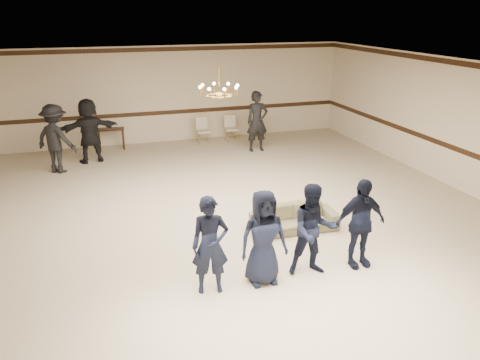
# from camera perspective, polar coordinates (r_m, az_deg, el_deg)

# --- Properties ---
(room) EXTENTS (12.01, 14.01, 3.21)m
(room) POSITION_cam_1_polar(r_m,az_deg,el_deg) (9.92, -0.86, 3.63)
(room) COLOR beige
(room) RESTS_ON ground
(chair_rail) EXTENTS (12.00, 0.02, 0.14)m
(chair_rail) POSITION_cam_1_polar(r_m,az_deg,el_deg) (16.67, -7.99, 7.98)
(chair_rail) COLOR black
(chair_rail) RESTS_ON wall_back
(crown_molding) EXTENTS (12.00, 0.02, 0.14)m
(crown_molding) POSITION_cam_1_polar(r_m,az_deg,el_deg) (16.38, -8.34, 15.12)
(crown_molding) COLOR black
(crown_molding) RESTS_ON wall_back
(chandelier) EXTENTS (0.94, 0.94, 0.89)m
(chandelier) POSITION_cam_1_polar(r_m,az_deg,el_deg) (10.59, -2.52, 11.71)
(chandelier) COLOR #BB923C
(chandelier) RESTS_ON ceiling
(boy_a) EXTENTS (0.65, 0.49, 1.63)m
(boy_a) POSITION_cam_1_polar(r_m,az_deg,el_deg) (7.68, -3.56, -7.75)
(boy_a) COLOR black
(boy_a) RESTS_ON floor
(boy_b) EXTENTS (0.81, 0.53, 1.63)m
(boy_b) POSITION_cam_1_polar(r_m,az_deg,el_deg) (7.92, 2.80, -6.83)
(boy_b) COLOR black
(boy_b) RESTS_ON floor
(boy_c) EXTENTS (0.89, 0.74, 1.63)m
(boy_c) POSITION_cam_1_polar(r_m,az_deg,el_deg) (8.25, 8.69, -5.90)
(boy_c) COLOR black
(boy_c) RESTS_ON floor
(boy_d) EXTENTS (0.96, 0.40, 1.63)m
(boy_d) POSITION_cam_1_polar(r_m,az_deg,el_deg) (8.66, 14.06, -5.00)
(boy_d) COLOR black
(boy_d) RESTS_ON floor
(settee) EXTENTS (1.80, 0.77, 0.52)m
(settee) POSITION_cam_1_polar(r_m,az_deg,el_deg) (10.02, 6.47, -4.51)
(settee) COLOR #736C4D
(settee) RESTS_ON floor
(adult_left) EXTENTS (1.41, 1.32, 1.92)m
(adult_left) POSITION_cam_1_polar(r_m,az_deg,el_deg) (14.18, -21.02, 4.59)
(adult_left) COLOR black
(adult_left) RESTS_ON floor
(adult_mid) EXTENTS (1.85, 0.89, 1.92)m
(adult_mid) POSITION_cam_1_polar(r_m,az_deg,el_deg) (14.83, -17.46, 5.62)
(adult_mid) COLOR black
(adult_mid) RESTS_ON floor
(adult_right) EXTENTS (0.70, 0.46, 1.92)m
(adult_right) POSITION_cam_1_polar(r_m,az_deg,el_deg) (15.32, 2.06, 6.96)
(adult_right) COLOR black
(adult_right) RESTS_ON floor
(banquet_chair_left) EXTENTS (0.45, 0.45, 0.88)m
(banquet_chair_left) POSITION_cam_1_polar(r_m,az_deg,el_deg) (16.31, -4.40, 5.84)
(banquet_chair_left) COLOR beige
(banquet_chair_left) RESTS_ON floor
(banquet_chair_mid) EXTENTS (0.47, 0.47, 0.88)m
(banquet_chair_mid) POSITION_cam_1_polar(r_m,az_deg,el_deg) (16.56, -1.02, 6.11)
(banquet_chair_mid) COLOR beige
(banquet_chair_mid) RESTS_ON floor
(banquet_chair_right) EXTENTS (0.46, 0.46, 0.88)m
(banquet_chair_right) POSITION_cam_1_polar(r_m,az_deg,el_deg) (16.87, 2.25, 6.36)
(banquet_chair_right) COLOR beige
(banquet_chair_right) RESTS_ON floor
(console_table) EXTENTS (0.87, 0.44, 0.70)m
(console_table) POSITION_cam_1_polar(r_m,az_deg,el_deg) (16.12, -15.01, 4.72)
(console_table) COLOR #321C10
(console_table) RESTS_ON floor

